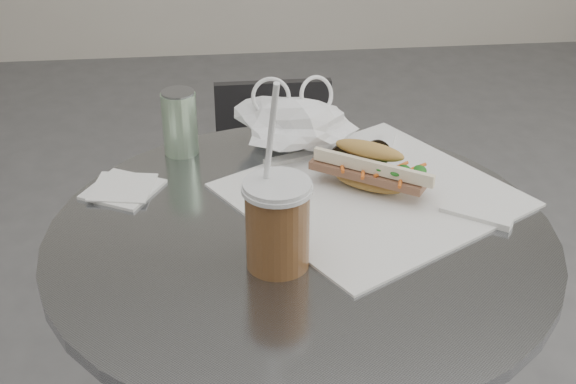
{
  "coord_description": "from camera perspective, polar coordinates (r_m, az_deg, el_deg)",
  "views": [
    {
      "loc": [
        -0.12,
        -0.79,
        1.38
      ],
      "look_at": [
        -0.02,
        0.24,
        0.79
      ],
      "focal_mm": 50.0,
      "sensor_mm": 36.0,
      "label": 1
    }
  ],
  "objects": [
    {
      "name": "plastic_bag",
      "position": [
        1.4,
        0.48,
        4.63
      ],
      "size": [
        0.21,
        0.18,
        0.1
      ],
      "primitive_type": null,
      "rotation": [
        0.0,
        0.0,
        0.14
      ],
      "color": "white",
      "rests_on": "cafe_table"
    },
    {
      "name": "sandwich_paper",
      "position": [
        1.29,
        5.97,
        -0.2
      ],
      "size": [
        0.53,
        0.52,
        0.0
      ],
      "primitive_type": "cube",
      "rotation": [
        0.0,
        0.0,
        0.54
      ],
      "color": "white",
      "rests_on": "cafe_table"
    },
    {
      "name": "chair_far",
      "position": [
        1.96,
        -0.63,
        -3.6
      ],
      "size": [
        0.35,
        0.36,
        0.67
      ],
      "rotation": [
        0.0,
        0.0,
        3.15
      ],
      "color": "#2D2C2F",
      "rests_on": "ground"
    },
    {
      "name": "banh_mi",
      "position": [
        1.29,
        5.8,
        1.74
      ],
      "size": [
        0.24,
        0.21,
        0.08
      ],
      "rotation": [
        0.0,
        0.0,
        -0.6
      ],
      "color": "gold",
      "rests_on": "sandwich_paper"
    },
    {
      "name": "drink_can",
      "position": [
        1.41,
        -7.7,
        4.92
      ],
      "size": [
        0.06,
        0.06,
        0.12
      ],
      "color": "#5A9758",
      "rests_on": "cafe_table"
    },
    {
      "name": "sunglasses",
      "position": [
        1.37,
        5.14,
        2.5
      ],
      "size": [
        0.11,
        0.03,
        0.05
      ],
      "rotation": [
        0.0,
        0.0,
        0.11
      ],
      "color": "black",
      "rests_on": "cafe_table"
    },
    {
      "name": "iced_coffee",
      "position": [
        1.09,
        -0.76,
        -2.2
      ],
      "size": [
        0.1,
        0.1,
        0.28
      ],
      "color": "brown",
      "rests_on": "cafe_table"
    },
    {
      "name": "cafe_table",
      "position": [
        1.36,
        0.82,
        -12.68
      ],
      "size": [
        0.76,
        0.76,
        0.74
      ],
      "color": "slate",
      "rests_on": "ground"
    },
    {
      "name": "napkin_stack",
      "position": [
        1.32,
        -11.66,
        0.23
      ],
      "size": [
        0.14,
        0.14,
        0.01
      ],
      "color": "white",
      "rests_on": "cafe_table"
    }
  ]
}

